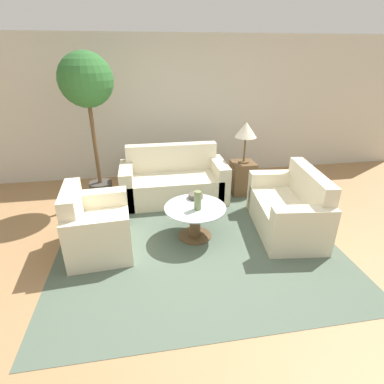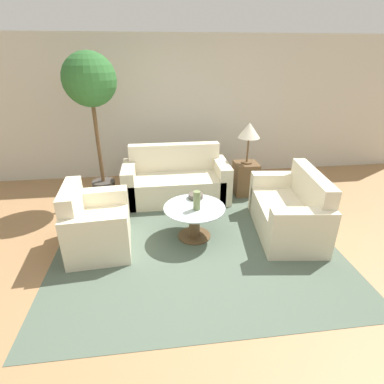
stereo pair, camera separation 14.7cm
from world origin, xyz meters
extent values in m
plane|color=#9E754C|center=(0.00, 0.00, 0.00)|extent=(14.00, 14.00, 0.00)
cube|color=beige|center=(0.00, 2.99, 1.30)|extent=(10.00, 0.06, 2.60)
cube|color=#4C5B4C|center=(0.01, 0.57, 0.00)|extent=(3.53, 3.34, 0.01)
cube|color=beige|center=(-0.13, 1.74, 0.22)|extent=(1.53, 0.80, 0.43)
cube|color=beige|center=(-0.13, 2.05, 0.44)|extent=(1.53, 0.18, 0.89)
cube|color=beige|center=(-0.90, 1.74, 0.32)|extent=(0.20, 0.80, 0.63)
cube|color=beige|center=(0.63, 1.74, 0.32)|extent=(0.20, 0.80, 0.63)
cube|color=beige|center=(-1.20, 0.50, 0.22)|extent=(0.78, 0.79, 0.43)
cube|color=beige|center=(-1.48, 0.48, 0.42)|extent=(0.23, 0.75, 0.85)
cube|color=beige|center=(-1.18, 0.13, 0.32)|extent=(0.75, 0.25, 0.63)
cube|color=beige|center=(-1.23, 0.87, 0.32)|extent=(0.75, 0.25, 0.63)
cube|color=beige|center=(1.28, 0.56, 0.22)|extent=(0.89, 1.26, 0.43)
cube|color=beige|center=(1.56, 0.52, 0.43)|extent=(0.32, 1.19, 0.87)
cube|color=beige|center=(1.35, 1.14, 0.32)|extent=(0.78, 0.29, 0.63)
cube|color=beige|center=(1.21, -0.03, 0.32)|extent=(0.78, 0.29, 0.63)
cylinder|color=brown|center=(0.01, 0.57, 0.01)|extent=(0.44, 0.44, 0.02)
cylinder|color=brown|center=(0.01, 0.57, 0.22)|extent=(0.15, 0.15, 0.43)
cylinder|color=#B2C6C6|center=(0.01, 0.57, 0.44)|extent=(0.81, 0.81, 0.02)
cube|color=brown|center=(1.08, 1.83, 0.28)|extent=(0.39, 0.39, 0.57)
cylinder|color=brown|center=(1.08, 1.83, 0.58)|extent=(0.18, 0.18, 0.02)
cylinder|color=brown|center=(1.08, 1.83, 0.80)|extent=(0.03, 0.03, 0.41)
cone|color=beige|center=(1.08, 1.83, 1.13)|extent=(0.36, 0.36, 0.25)
cylinder|color=#3D3833|center=(-1.34, 1.88, 0.17)|extent=(0.37, 0.37, 0.34)
cylinder|color=brown|center=(-1.34, 1.88, 1.03)|extent=(0.06, 0.06, 1.37)
sphere|color=#2D662D|center=(-1.34, 1.88, 1.93)|extent=(0.77, 0.77, 0.77)
cylinder|color=#6B7A4C|center=(0.03, 0.51, 0.58)|extent=(0.09, 0.09, 0.25)
cylinder|color=brown|center=(0.07, 0.83, 0.48)|extent=(0.20, 0.20, 0.07)
camera|label=1|loc=(-0.60, -2.82, 2.26)|focal=28.00mm
camera|label=2|loc=(-0.45, -2.84, 2.26)|focal=28.00mm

